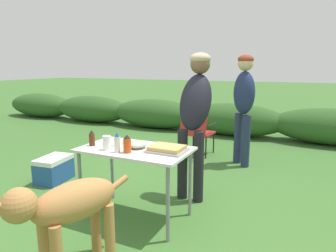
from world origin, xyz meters
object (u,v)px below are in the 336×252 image
object	(u,v)px
folding_table	(135,156)
bbq_sauce_bottle	(92,138)
mixing_bowl	(137,144)
paper_cup_stack	(107,143)
dog	(68,208)
camp_chair_green_behind_table	(197,130)
cooler_box	(54,169)
plate_stack	(114,142)
mayo_bottle	(117,143)
food_tray	(167,149)
standing_person_in_olive_jacket	(244,99)
hot_sauce_bottle	(127,144)
standing_person_in_gray_fleece	(195,108)

from	to	relation	value
folding_table	bbq_sauce_bottle	bearing A→B (deg)	-167.99
mixing_bowl	paper_cup_stack	bearing A→B (deg)	-140.31
dog	camp_chair_green_behind_table	size ratio (longest dim) A/B	1.25
dog	cooler_box	bearing A→B (deg)	-23.00
dog	folding_table	bearing A→B (deg)	-71.09
plate_stack	dog	bearing A→B (deg)	-72.99
paper_cup_stack	mixing_bowl	bearing A→B (deg)	39.69
mayo_bottle	paper_cup_stack	bearing A→B (deg)	168.44
bbq_sauce_bottle	mayo_bottle	xyz separation A→B (m)	(0.38, -0.09, 0.01)
food_tray	mayo_bottle	xyz separation A→B (m)	(-0.42, -0.22, 0.06)
plate_stack	bbq_sauce_bottle	xyz separation A→B (m)	(-0.16, -0.17, 0.06)
food_tray	mayo_bottle	distance (m)	0.48
food_tray	standing_person_in_olive_jacket	world-z (taller)	standing_person_in_olive_jacket
dog	mixing_bowl	bearing A→B (deg)	-71.14
bbq_sauce_bottle	camp_chair_green_behind_table	world-z (taller)	bbq_sauce_bottle
paper_cup_stack	camp_chair_green_behind_table	bearing A→B (deg)	88.91
paper_cup_stack	standing_person_in_olive_jacket	world-z (taller)	standing_person_in_olive_jacket
plate_stack	hot_sauce_bottle	bearing A→B (deg)	-36.66
food_tray	plate_stack	distance (m)	0.64
hot_sauce_bottle	cooler_box	bearing A→B (deg)	160.91
mayo_bottle	hot_sauce_bottle	bearing A→B (deg)	15.51
plate_stack	dog	world-z (taller)	dog
paper_cup_stack	standing_person_in_olive_jacket	distance (m)	2.50
dog	mayo_bottle	bearing A→B (deg)	-64.80
plate_stack	bbq_sauce_bottle	size ratio (longest dim) A/B	1.52
folding_table	paper_cup_stack	xyz separation A→B (m)	(-0.22, -0.16, 0.15)
folding_table	plate_stack	distance (m)	0.32
cooler_box	food_tray	bearing A→B (deg)	-107.89
standing_person_in_gray_fleece	cooler_box	bearing A→B (deg)	-167.24
standing_person_in_gray_fleece	cooler_box	world-z (taller)	standing_person_in_gray_fleece
folding_table	mixing_bowl	world-z (taller)	mixing_bowl
paper_cup_stack	standing_person_in_olive_jacket	xyz separation A→B (m)	(0.85, 2.34, 0.25)
hot_sauce_bottle	dog	world-z (taller)	hot_sauce_bottle
mayo_bottle	cooler_box	bearing A→B (deg)	158.84
mixing_bowl	bbq_sauce_bottle	distance (m)	0.48
dog	cooler_box	xyz separation A→B (m)	(-1.55, 1.34, -0.37)
food_tray	paper_cup_stack	size ratio (longest dim) A/B	2.59
hot_sauce_bottle	standing_person_in_gray_fleece	xyz separation A→B (m)	(0.35, 0.91, 0.25)
folding_table	food_tray	bearing A→B (deg)	5.33
mixing_bowl	cooler_box	distance (m)	1.68
bbq_sauce_bottle	mayo_bottle	size ratio (longest dim) A/B	0.85
camp_chair_green_behind_table	mixing_bowl	bearing A→B (deg)	-83.40
bbq_sauce_bottle	standing_person_in_olive_jacket	size ratio (longest dim) A/B	0.09
plate_stack	standing_person_in_olive_jacket	bearing A→B (deg)	66.29
plate_stack	bbq_sauce_bottle	world-z (taller)	bbq_sauce_bottle
bbq_sauce_bottle	standing_person_in_olive_jacket	bearing A→B (deg)	64.50
mayo_bottle	mixing_bowl	bearing A→B (deg)	68.92
plate_stack	camp_chair_green_behind_table	size ratio (longest dim) A/B	0.30
plate_stack	mixing_bowl	world-z (taller)	mixing_bowl
standing_person_in_gray_fleece	standing_person_in_olive_jacket	size ratio (longest dim) A/B	0.99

